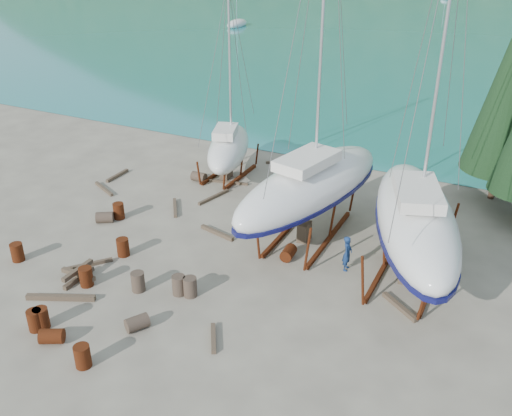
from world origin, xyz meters
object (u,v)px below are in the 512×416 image
at_px(large_sailboat_near, 310,185).
at_px(small_sailboat_shore, 229,148).
at_px(worker, 347,253).
at_px(large_sailboat_far, 416,219).

bearing_deg(large_sailboat_near, small_sailboat_shore, 159.23).
xyz_separation_m(large_sailboat_near, worker, (2.72, -2.14, -1.94)).
height_order(large_sailboat_near, large_sailboat_far, large_sailboat_far).
relative_size(large_sailboat_near, worker, 10.24).
height_order(large_sailboat_far, worker, large_sailboat_far).
relative_size(large_sailboat_far, small_sailboat_shore, 1.51).
bearing_deg(small_sailboat_shore, worker, -54.39).
relative_size(large_sailboat_far, worker, 10.26).
bearing_deg(large_sailboat_far, small_sailboat_shore, 134.02).
xyz_separation_m(large_sailboat_near, large_sailboat_far, (5.36, -1.32, 0.04)).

